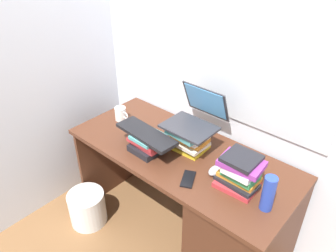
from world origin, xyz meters
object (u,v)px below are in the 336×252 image
(keyboard, at_px, (146,134))
(water_bottle, at_px, (268,193))
(book_stack_keyboard_riser, at_px, (147,143))
(cell_phone, at_px, (188,179))
(book_stack_side, at_px, (240,172))
(desk, at_px, (224,222))
(laptop, at_px, (196,116))
(mug, at_px, (121,114))
(wastebasket, at_px, (87,208))
(computer_mouse, at_px, (215,170))
(book_stack_tall, at_px, (189,138))

(keyboard, height_order, water_bottle, water_bottle)
(book_stack_keyboard_riser, distance_m, cell_phone, 0.36)
(book_stack_keyboard_riser, relative_size, book_stack_side, 0.88)
(desk, bearing_deg, cell_phone, -139.65)
(laptop, xyz_separation_m, keyboard, (-0.19, -0.25, -0.09))
(mug, relative_size, cell_phone, 0.86)
(water_bottle, bearing_deg, keyboard, -176.43)
(book_stack_keyboard_riser, distance_m, water_bottle, 0.78)
(laptop, height_order, wastebasket, laptop)
(computer_mouse, height_order, wastebasket, computer_mouse)
(keyboard, distance_m, wastebasket, 0.87)
(desk, distance_m, book_stack_side, 0.44)
(desk, bearing_deg, keyboard, -168.72)
(book_stack_side, height_order, wastebasket, book_stack_side)
(wastebasket, bearing_deg, desk, 20.08)
(computer_mouse, bearing_deg, laptop, 150.44)
(book_stack_tall, distance_m, mug, 0.58)
(water_bottle, bearing_deg, cell_phone, -167.72)
(laptop, distance_m, mug, 0.62)
(book_stack_tall, distance_m, wastebasket, 1.01)
(desk, height_order, mug, mug)
(laptop, bearing_deg, keyboard, -126.62)
(book_stack_side, xyz_separation_m, cell_phone, (-0.24, -0.14, -0.10))
(book_stack_tall, height_order, book_stack_keyboard_riser, book_stack_tall)
(book_stack_side, bearing_deg, laptop, 159.16)
(laptop, height_order, mug, laptop)
(laptop, distance_m, wastebasket, 1.13)
(water_bottle, bearing_deg, computer_mouse, 170.63)
(water_bottle, relative_size, wastebasket, 0.73)
(cell_phone, height_order, wastebasket, cell_phone)
(book_stack_side, bearing_deg, mug, 177.18)
(mug, relative_size, wastebasket, 0.43)
(book_stack_keyboard_riser, height_order, computer_mouse, book_stack_keyboard_riser)
(book_stack_tall, bearing_deg, desk, -12.26)
(book_stack_tall, xyz_separation_m, book_stack_keyboard_riser, (-0.18, -0.18, -0.03))
(laptop, xyz_separation_m, mug, (-0.58, -0.11, -0.16))
(desk, height_order, laptop, laptop)
(desk, relative_size, computer_mouse, 14.13)
(mug, bearing_deg, laptop, 10.49)
(book_stack_tall, distance_m, laptop, 0.14)
(desk, relative_size, laptop, 4.58)
(computer_mouse, relative_size, water_bottle, 0.53)
(book_stack_tall, xyz_separation_m, cell_phone, (0.18, -0.23, -0.08))
(book_stack_side, bearing_deg, wastebasket, -161.76)
(computer_mouse, distance_m, wastebasket, 1.12)
(book_stack_tall, bearing_deg, book_stack_keyboard_riser, -134.38)
(book_stack_side, bearing_deg, desk, 165.75)
(keyboard, relative_size, water_bottle, 2.12)
(cell_phone, bearing_deg, book_stack_keyboard_riser, 146.05)
(book_stack_side, bearing_deg, computer_mouse, 175.54)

